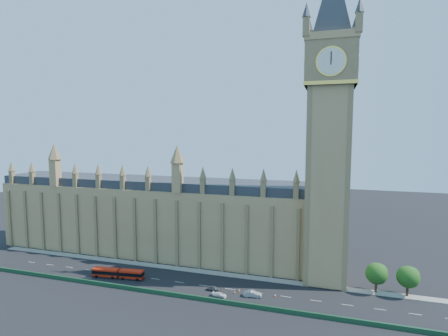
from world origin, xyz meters
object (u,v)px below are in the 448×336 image
(car_grey, at_px, (214,289))
(car_white, at_px, (219,295))
(red_bus, at_px, (118,273))
(car_silver, at_px, (253,294))

(car_grey, xyz_separation_m, car_white, (2.53, -3.00, -0.10))
(red_bus, relative_size, car_grey, 4.15)
(car_silver, xyz_separation_m, car_white, (-8.72, -2.64, -0.24))
(red_bus, height_order, car_silver, red_bus)
(red_bus, height_order, car_white, red_bus)
(car_grey, xyz_separation_m, car_silver, (11.25, -0.36, 0.14))
(car_grey, bearing_deg, car_white, -135.27)
(red_bus, distance_m, car_white, 34.01)
(red_bus, relative_size, car_white, 4.11)
(car_grey, bearing_deg, car_silver, -87.26)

